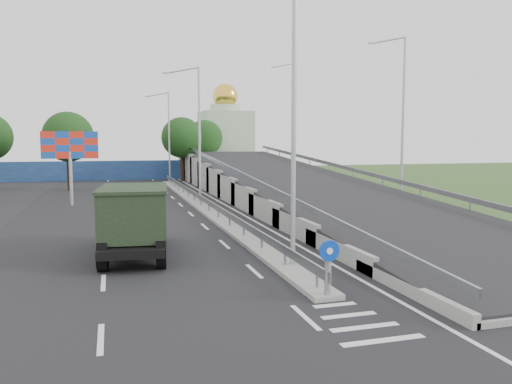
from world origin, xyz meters
name	(u,v)px	position (x,y,z in m)	size (l,w,h in m)	color
ground	(363,327)	(0.00, 0.00, 0.00)	(160.00, 160.00, 0.00)	#2D4C1E
road_surface	(165,218)	(-3.00, 20.00, 0.00)	(26.00, 90.00, 0.04)	black
median	(201,207)	(0.00, 24.00, 0.10)	(1.00, 44.00, 0.20)	gray
overpass_ramp	(299,181)	(7.50, 24.00, 1.75)	(10.00, 50.00, 3.50)	gray
median_guardrail	(201,198)	(0.00, 24.00, 0.75)	(0.09, 44.00, 0.71)	gray
sign_bollard	(328,267)	(0.00, 2.17, 1.03)	(0.64, 0.23, 1.67)	black
lamp_post_near	(289,113)	(0.11, 6.00, 5.81)	(2.74, 0.18, 10.08)	#B2B5B7
lamp_post_mid	(197,127)	(0.11, 26.00, 5.81)	(2.74, 0.18, 10.08)	#B2B5B7
lamp_post_far	(167,132)	(0.11, 46.00, 5.81)	(2.74, 0.18, 10.08)	#B2B5B7
blue_wall	(129,170)	(-4.00, 52.00, 1.20)	(30.00, 0.50, 2.40)	navy
church	(225,137)	(10.00, 60.00, 5.31)	(7.00, 7.00, 13.80)	#B2CCAD
billboard	(70,149)	(-9.00, 28.00, 4.19)	(4.00, 0.24, 5.50)	#B2B5B7
tree_left_mid	(68,137)	(-10.00, 40.00, 5.18)	(4.80, 4.80, 7.60)	black
tree_median_far	(182,138)	(2.00, 48.00, 5.18)	(4.80, 4.80, 7.60)	black
tree_ramp_far	(205,138)	(6.00, 55.00, 5.18)	(4.80, 4.80, 7.60)	black
dump_truck	(135,216)	(-5.22, 10.15, 1.64)	(3.11, 6.91, 2.96)	black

